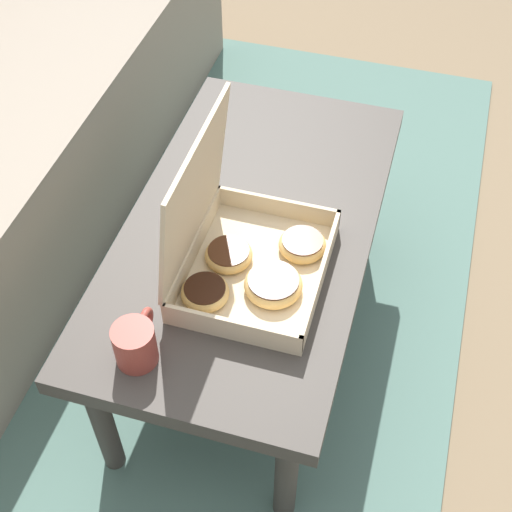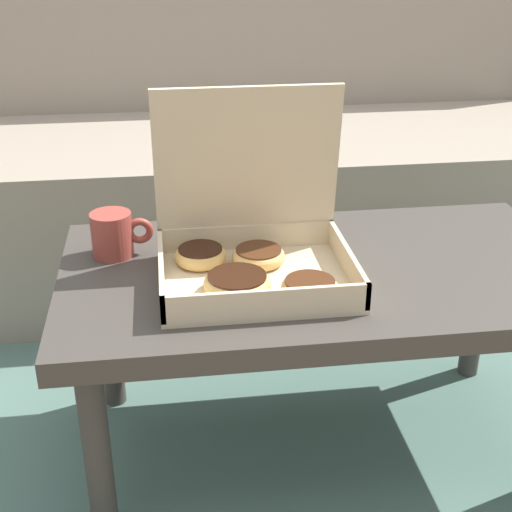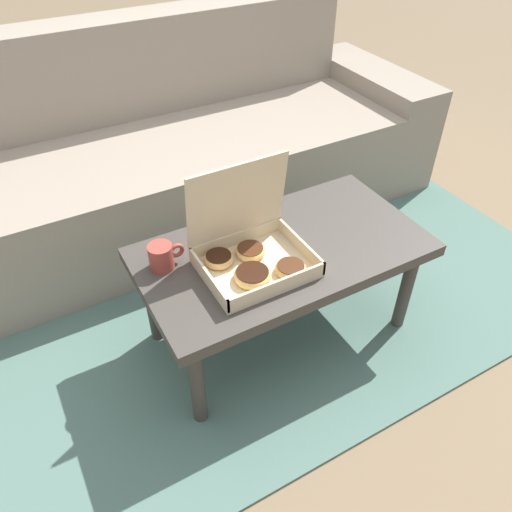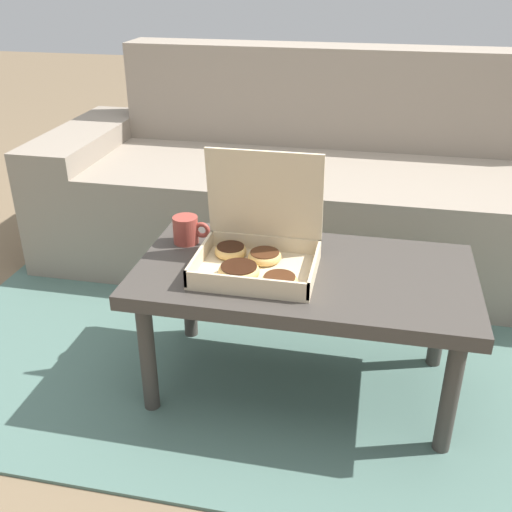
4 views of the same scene
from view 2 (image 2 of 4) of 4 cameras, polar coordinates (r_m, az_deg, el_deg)
name	(u,v)px [view 2 (image 2 of 4)]	position (r m, az deg, el deg)	size (l,w,h in m)	color
ground_plane	(305,414)	(1.54, 3.93, -12.53)	(12.00, 12.00, 0.00)	#756047
area_rug	(281,337)	(1.78, 2.03, -6.50)	(2.44, 1.78, 0.01)	#4C6B60
couch	(255,167)	(2.10, -0.09, 7.12)	(2.32, 0.79, 0.83)	gray
coffee_table	(321,289)	(1.27, 5.23, -2.68)	(0.91, 0.49, 0.40)	#3D3833
pastry_box	(251,249)	(1.18, -0.39, 0.59)	(0.32, 0.26, 0.31)	beige
coffee_mug	(114,235)	(1.29, -11.32, 1.67)	(0.11, 0.07, 0.08)	#993D33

